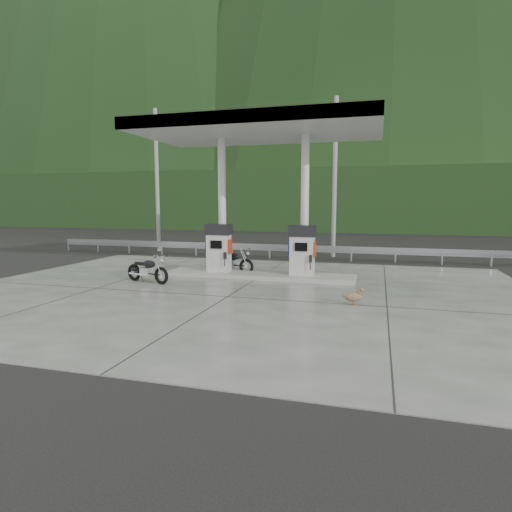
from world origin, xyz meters
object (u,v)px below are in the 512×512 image
(gas_pump_right, at_px, (302,250))
(duck, at_px, (353,297))
(motorcycle_right, at_px, (231,262))
(motorcycle_left, at_px, (147,270))
(gas_pump_left, at_px, (219,248))

(gas_pump_right, relative_size, duck, 3.20)
(gas_pump_right, height_order, motorcycle_right, gas_pump_right)
(motorcycle_left, bearing_deg, gas_pump_right, 38.73)
(motorcycle_left, relative_size, motorcycle_right, 1.00)
(motorcycle_right, bearing_deg, gas_pump_right, -2.91)
(gas_pump_left, height_order, motorcycle_right, gas_pump_left)
(gas_pump_right, relative_size, motorcycle_left, 1.00)
(motorcycle_left, relative_size, duck, 3.19)
(duck, bearing_deg, gas_pump_left, 133.77)
(duck, bearing_deg, motorcycle_right, 127.74)
(gas_pump_right, bearing_deg, duck, -60.07)
(motorcycle_left, distance_m, duck, 7.20)
(gas_pump_right, height_order, duck, gas_pump_right)
(gas_pump_left, bearing_deg, motorcycle_right, 66.10)
(motorcycle_left, distance_m, motorcycle_right, 3.46)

